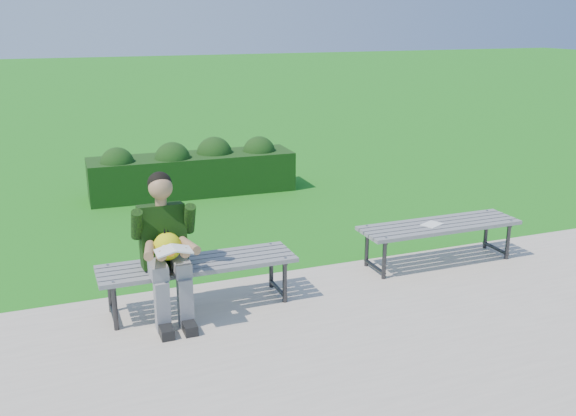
# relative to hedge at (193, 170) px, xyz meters

# --- Properties ---
(ground) EXTENTS (80.00, 80.00, 0.00)m
(ground) POSITION_rel_hedge_xyz_m (-0.20, -3.51, -0.38)
(ground) COLOR #347424
(ground) RESTS_ON ground
(walkway) EXTENTS (30.00, 3.50, 0.02)m
(walkway) POSITION_rel_hedge_xyz_m (-0.20, -5.26, -0.37)
(walkway) COLOR beige
(walkway) RESTS_ON ground
(hedge) EXTENTS (3.11, 0.86, 0.85)m
(hedge) POSITION_rel_hedge_xyz_m (0.00, 0.00, 0.00)
(hedge) COLOR #104414
(hedge) RESTS_ON ground
(bench_left) EXTENTS (1.80, 0.50, 0.46)m
(bench_left) POSITION_rel_hedge_xyz_m (-0.89, -4.03, 0.04)
(bench_left) COLOR gray
(bench_left) RESTS_ON walkway
(bench_right) EXTENTS (1.80, 0.50, 0.46)m
(bench_right) POSITION_rel_hedge_xyz_m (1.82, -3.87, 0.04)
(bench_right) COLOR gray
(bench_right) RESTS_ON walkway
(seated_boy) EXTENTS (0.56, 0.76, 1.31)m
(seated_boy) POSITION_rel_hedge_xyz_m (-1.19, -4.12, 0.34)
(seated_boy) COLOR slate
(seated_boy) RESTS_ON walkway
(paper_sheet) EXTENTS (0.27, 0.24, 0.01)m
(paper_sheet) POSITION_rel_hedge_xyz_m (1.72, -3.87, 0.10)
(paper_sheet) COLOR white
(paper_sheet) RESTS_ON bench_right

